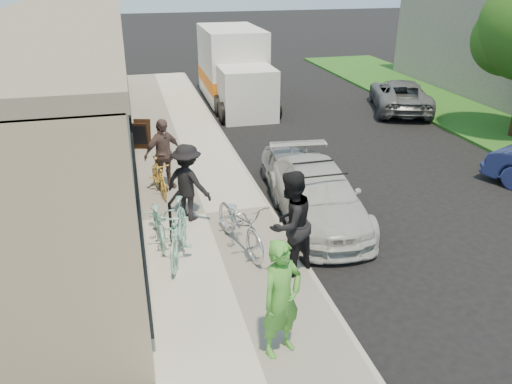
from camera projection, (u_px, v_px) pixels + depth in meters
ground at (334, 277)px, 9.55m from camera, size 120.00×120.00×0.00m
sidewalk at (205, 216)px, 11.71m from camera, size 3.00×34.00×0.15m
curb at (269, 209)px, 12.06m from camera, size 0.12×34.00×0.13m
storefront at (65, 90)px, 14.52m from camera, size 3.60×20.00×4.22m
bike_rack at (175, 212)px, 10.46m from camera, size 0.31×0.62×0.94m
sandwich_board at (141, 135)px, 15.64m from camera, size 0.66×0.67×0.88m
sedan_white at (317, 194)px, 11.49m from camera, size 2.20×4.50×1.30m
sedan_silver at (290, 172)px, 13.03m from camera, size 1.54×3.17×1.04m
moving_truck at (234, 71)px, 21.11m from camera, size 2.44×6.27×3.06m
far_car_gray at (400, 95)px, 20.31m from camera, size 3.52×4.94×1.25m
tandem_bike at (240, 223)px, 10.06m from camera, size 1.15×2.18×1.09m
woman_rider at (282, 299)px, 7.14m from camera, size 0.80×0.68×1.87m
man_standing at (290, 224)px, 9.06m from camera, size 1.24×1.17×2.02m
cruiser_bike_a at (178, 231)px, 9.73m from camera, size 0.99×1.98×1.15m
cruiser_bike_b at (159, 221)px, 10.39m from camera, size 0.66×1.71×0.89m
cruiser_bike_c at (159, 176)px, 12.53m from camera, size 0.65×1.55×0.91m
bystander_a at (188, 183)px, 11.07m from camera, size 1.29×1.28×1.78m
bystander_b at (163, 154)px, 12.64m from camera, size 1.17×0.92×1.85m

